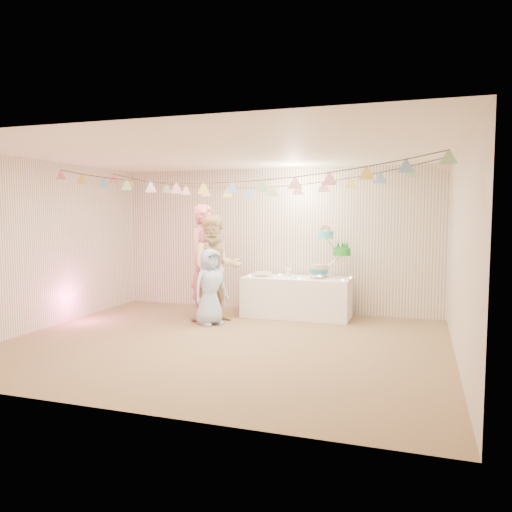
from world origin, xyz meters
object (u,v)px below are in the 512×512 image
(cake_stand, at_px, (329,250))
(table, at_px, (296,297))
(person_child, at_px, (210,287))
(person_adult_b, at_px, (216,268))
(person_adult_a, at_px, (206,262))

(cake_stand, bearing_deg, table, -174.81)
(table, xyz_separation_m, cake_stand, (0.55, 0.05, 0.82))
(table, height_order, person_child, person_child)
(person_adult_b, bearing_deg, person_child, -116.23)
(table, distance_m, cake_stand, 0.99)
(table, distance_m, person_child, 1.57)
(cake_stand, distance_m, person_adult_b, 1.93)
(table, relative_size, person_adult_b, 1.04)
(person_adult_a, relative_size, person_adult_b, 1.10)
(cake_stand, relative_size, person_adult_a, 0.43)
(cake_stand, distance_m, person_adult_a, 2.09)
(table, relative_size, person_adult_a, 0.95)
(cake_stand, xyz_separation_m, person_adult_b, (-1.75, -0.77, -0.28))
(table, xyz_separation_m, person_adult_b, (-1.20, -0.72, 0.54))
(cake_stand, height_order, person_child, cake_stand)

